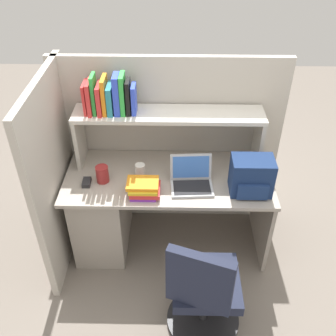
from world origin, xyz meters
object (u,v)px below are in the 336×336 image
at_px(computer_mouse, 87,182).
at_px(snack_canister, 102,174).
at_px(office_chair, 203,294).
at_px(backpack, 252,176).
at_px(paper_cup, 140,171).
at_px(laptop, 191,180).

bearing_deg(computer_mouse, snack_canister, 16.64).
bearing_deg(office_chair, snack_canister, -26.45).
bearing_deg(backpack, computer_mouse, 177.32).
bearing_deg(office_chair, paper_cup, -41.52).
bearing_deg(computer_mouse, office_chair, -41.78).
xyz_separation_m(computer_mouse, snack_canister, (0.12, 0.04, 0.05)).
bearing_deg(paper_cup, computer_mouse, -165.51).
height_order(computer_mouse, office_chair, office_chair).
bearing_deg(snack_canister, backpack, -5.04).
distance_m(paper_cup, office_chair, 1.02).
relative_size(laptop, snack_canister, 2.47).
bearing_deg(snack_canister, paper_cup, 12.69).
bearing_deg(computer_mouse, backpack, -4.70).
xyz_separation_m(backpack, paper_cup, (-0.82, 0.16, -0.08)).
distance_m(backpack, paper_cup, 0.84).
distance_m(computer_mouse, office_chair, 1.17).
bearing_deg(snack_canister, office_chair, -45.50).
height_order(snack_canister, office_chair, office_chair).
relative_size(paper_cup, snack_canister, 0.83).
bearing_deg(snack_canister, computer_mouse, -161.34).
bearing_deg(backpack, snack_canister, 174.96).
height_order(laptop, snack_canister, laptop).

